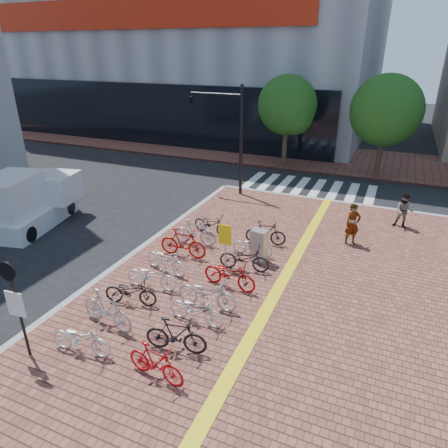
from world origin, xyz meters
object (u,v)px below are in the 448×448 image
at_px(bike_4, 166,260).
at_px(pedestrian_a, 353,224).
at_px(bike_7, 211,224).
at_px(utility_box, 259,246).
at_px(bike_2, 131,292).
at_px(bike_15, 266,233).
at_px(bike_13, 244,258).
at_px(yellow_sign, 225,239).
at_px(bike_5, 183,243).
at_px(bike_14, 253,246).
at_px(bike_10, 196,309).
at_px(bike_3, 152,276).
at_px(bike_12, 230,274).
at_px(bike_0, 81,338).
at_px(bike_8, 155,363).
at_px(box_truck, 30,202).
at_px(bike_11, 207,293).
at_px(traffic_light_pole, 218,119).
at_px(bike_9, 176,335).
at_px(bike_1, 107,309).
at_px(pedestrian_b, 404,211).
at_px(notice_sign, 15,299).
at_px(bike_6, 195,232).

xyz_separation_m(bike_4, pedestrian_a, (5.81, 4.98, 0.39)).
distance_m(bike_7, utility_box, 3.07).
distance_m(bike_2, bike_15, 6.26).
height_order(bike_13, yellow_sign, yellow_sign).
relative_size(bike_5, pedestrian_a, 1.09).
height_order(bike_14, utility_box, utility_box).
relative_size(bike_10, bike_14, 1.11).
bearing_deg(bike_5, bike_14, -68.29).
bearing_deg(bike_10, bike_14, -0.40).
relative_size(bike_3, bike_7, 1.04).
xyz_separation_m(bike_12, utility_box, (0.31, 2.12, 0.13)).
height_order(bike_0, bike_2, bike_0).
height_order(bike_8, box_truck, box_truck).
distance_m(bike_11, yellow_sign, 2.57).
bearing_deg(bike_13, bike_14, -3.51).
height_order(bike_7, traffic_light_pole, traffic_light_pole).
distance_m(bike_9, bike_14, 5.88).
relative_size(bike_10, yellow_sign, 1.01).
height_order(bike_4, bike_9, bike_9).
bearing_deg(yellow_sign, bike_13, 12.74).
relative_size(bike_8, yellow_sign, 0.95).
relative_size(bike_2, bike_11, 0.88).
height_order(bike_1, utility_box, utility_box).
xyz_separation_m(pedestrian_b, traffic_light_pole, (-9.67, 1.34, 3.20)).
xyz_separation_m(bike_8, bike_10, (-0.11, 2.35, -0.03)).
xyz_separation_m(bike_3, pedestrian_a, (5.68, 6.11, 0.39)).
bearing_deg(bike_10, pedestrian_b, -27.64).
xyz_separation_m(bike_11, bike_13, (0.24, 2.60, -0.03)).
bearing_deg(box_truck, notice_sign, -43.78).
bearing_deg(bike_3, bike_5, -3.27).
xyz_separation_m(bike_2, bike_8, (2.42, -2.36, 0.05)).
height_order(yellow_sign, notice_sign, notice_sign).
distance_m(bike_0, bike_2, 2.36).
height_order(bike_3, pedestrian_a, pedestrian_a).
relative_size(bike_6, bike_13, 0.99).
bearing_deg(traffic_light_pole, bike_2, -79.87).
bearing_deg(traffic_light_pole, pedestrian_a, -27.06).
height_order(bike_4, pedestrian_a, pedestrian_a).
relative_size(bike_7, bike_10, 1.00).
bearing_deg(pedestrian_b, bike_9, -111.64).
bearing_deg(bike_1, bike_13, -19.97).
xyz_separation_m(bike_6, bike_11, (2.33, -3.73, -0.03)).
height_order(bike_7, utility_box, utility_box).
distance_m(bike_13, bike_14, 1.17).
xyz_separation_m(bike_4, bike_8, (2.44, -4.52, 0.01)).
distance_m(bike_5, bike_9, 5.31).
height_order(bike_13, notice_sign, notice_sign).
xyz_separation_m(bike_9, traffic_light_pole, (-4.37, 12.42, 3.48)).
relative_size(bike_11, bike_12, 1.02).
relative_size(bike_7, bike_14, 1.11).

